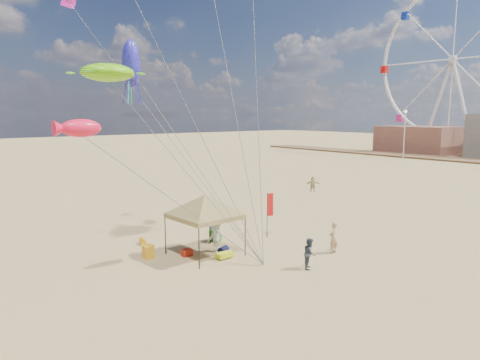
{
  "coord_description": "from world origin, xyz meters",
  "views": [
    {
      "loc": [
        -14.51,
        -15.01,
        7.47
      ],
      "look_at": [
        0.0,
        3.0,
        4.0
      ],
      "focal_mm": 32.65,
      "sensor_mm": 36.0,
      "label": 1
    }
  ],
  "objects_px": {
    "lamp_north": "(405,126)",
    "canopy_tent": "(205,197)",
    "chair_green": "(215,235)",
    "person_near_c": "(215,236)",
    "feather_flag": "(269,207)",
    "beach_cart": "(224,255)",
    "person_near_b": "(310,253)",
    "cooler_red": "(187,253)",
    "person_near_a": "(333,237)",
    "ferris_wheel": "(452,67)",
    "person_far_c": "(313,184)",
    "chair_yellow": "(148,252)",
    "cooler_blue": "(214,228)"
  },
  "relations": [
    {
      "from": "cooler_blue",
      "to": "canopy_tent",
      "type": "bearing_deg",
      "value": -131.44
    },
    {
      "from": "person_near_c",
      "to": "person_far_c",
      "type": "distance_m",
      "value": 20.96
    },
    {
      "from": "person_near_a",
      "to": "person_near_b",
      "type": "relative_size",
      "value": 1.16
    },
    {
      "from": "cooler_blue",
      "to": "person_far_c",
      "type": "bearing_deg",
      "value": 20.62
    },
    {
      "from": "feather_flag",
      "to": "person_near_b",
      "type": "relative_size",
      "value": 1.84
    },
    {
      "from": "cooler_blue",
      "to": "chair_green",
      "type": "xyz_separation_m",
      "value": [
        -1.28,
        -1.84,
        0.16
      ]
    },
    {
      "from": "cooler_red",
      "to": "person_near_a",
      "type": "bearing_deg",
      "value": -35.27
    },
    {
      "from": "canopy_tent",
      "to": "lamp_north",
      "type": "relative_size",
      "value": 0.74
    },
    {
      "from": "person_near_c",
      "to": "person_far_c",
      "type": "xyz_separation_m",
      "value": [
        18.65,
        9.56,
        -0.12
      ]
    },
    {
      "from": "cooler_blue",
      "to": "chair_green",
      "type": "distance_m",
      "value": 2.24
    },
    {
      "from": "feather_flag",
      "to": "chair_yellow",
      "type": "xyz_separation_m",
      "value": [
        -7.62,
        1.08,
        -1.53
      ]
    },
    {
      "from": "lamp_north",
      "to": "canopy_tent",
      "type": "bearing_deg",
      "value": -158.63
    },
    {
      "from": "chair_green",
      "to": "person_near_c",
      "type": "distance_m",
      "value": 2.01
    },
    {
      "from": "feather_flag",
      "to": "person_near_a",
      "type": "bearing_deg",
      "value": -82.24
    },
    {
      "from": "canopy_tent",
      "to": "cooler_red",
      "type": "height_order",
      "value": "canopy_tent"
    },
    {
      "from": "chair_green",
      "to": "person_near_c",
      "type": "bearing_deg",
      "value": -124.44
    },
    {
      "from": "canopy_tent",
      "to": "person_near_b",
      "type": "relative_size",
      "value": 4.04
    },
    {
      "from": "canopy_tent",
      "to": "beach_cart",
      "type": "bearing_deg",
      "value": -68.49
    },
    {
      "from": "cooler_red",
      "to": "person_far_c",
      "type": "height_order",
      "value": "person_far_c"
    },
    {
      "from": "cooler_blue",
      "to": "chair_yellow",
      "type": "relative_size",
      "value": 0.77
    },
    {
      "from": "person_near_b",
      "to": "lamp_north",
      "type": "bearing_deg",
      "value": -11.84
    },
    {
      "from": "chair_green",
      "to": "feather_flag",
      "type": "bearing_deg",
      "value": -24.61
    },
    {
      "from": "cooler_blue",
      "to": "person_near_a",
      "type": "distance_m",
      "value": 8.12
    },
    {
      "from": "chair_yellow",
      "to": "beach_cart",
      "type": "distance_m",
      "value": 4.01
    },
    {
      "from": "canopy_tent",
      "to": "chair_yellow",
      "type": "xyz_separation_m",
      "value": [
        -2.64,
        1.42,
        -2.81
      ]
    },
    {
      "from": "feather_flag",
      "to": "beach_cart",
      "type": "relative_size",
      "value": 3.12
    },
    {
      "from": "chair_green",
      "to": "beach_cart",
      "type": "xyz_separation_m",
      "value": [
        -1.45,
        -2.88,
        -0.15
      ]
    },
    {
      "from": "cooler_red",
      "to": "beach_cart",
      "type": "xyz_separation_m",
      "value": [
        1.32,
        -1.58,
        0.01
      ]
    },
    {
      "from": "person_near_a",
      "to": "ferris_wheel",
      "type": "bearing_deg",
      "value": -174.09
    },
    {
      "from": "ferris_wheel",
      "to": "cooler_blue",
      "type": "bearing_deg",
      "value": -164.67
    },
    {
      "from": "person_near_c",
      "to": "chair_green",
      "type": "bearing_deg",
      "value": -128.16
    },
    {
      "from": "person_near_c",
      "to": "ferris_wheel",
      "type": "xyz_separation_m",
      "value": [
        72.98,
        22.79,
        15.69
      ]
    },
    {
      "from": "chair_green",
      "to": "lamp_north",
      "type": "distance_m",
      "value": 58.8
    },
    {
      "from": "person_far_c",
      "to": "ferris_wheel",
      "type": "bearing_deg",
      "value": 52.39
    },
    {
      "from": "cooler_blue",
      "to": "person_near_a",
      "type": "bearing_deg",
      "value": -72.59
    },
    {
      "from": "beach_cart",
      "to": "person_near_b",
      "type": "bearing_deg",
      "value": -58.52
    },
    {
      "from": "feather_flag",
      "to": "person_near_c",
      "type": "bearing_deg",
      "value": -177.46
    },
    {
      "from": "beach_cart",
      "to": "ferris_wheel",
      "type": "bearing_deg",
      "value": 18.17
    },
    {
      "from": "cooler_blue",
      "to": "person_near_b",
      "type": "bearing_deg",
      "value": -92.57
    },
    {
      "from": "beach_cart",
      "to": "person_near_b",
      "type": "xyz_separation_m",
      "value": [
        2.34,
        -3.83,
        0.56
      ]
    },
    {
      "from": "feather_flag",
      "to": "person_near_c",
      "type": "distance_m",
      "value": 4.32
    },
    {
      "from": "feather_flag",
      "to": "person_near_a",
      "type": "height_order",
      "value": "feather_flag"
    },
    {
      "from": "cooler_blue",
      "to": "lamp_north",
      "type": "xyz_separation_m",
      "value": [
        53.6,
        18.63,
        5.33
      ]
    },
    {
      "from": "canopy_tent",
      "to": "chair_yellow",
      "type": "height_order",
      "value": "canopy_tent"
    },
    {
      "from": "feather_flag",
      "to": "person_near_a",
      "type": "relative_size",
      "value": 1.58
    },
    {
      "from": "chair_yellow",
      "to": "person_near_b",
      "type": "distance_m",
      "value": 8.39
    },
    {
      "from": "chair_yellow",
      "to": "person_near_c",
      "type": "bearing_deg",
      "value": -20.29
    },
    {
      "from": "person_far_c",
      "to": "feather_flag",
      "type": "bearing_deg",
      "value": -108.33
    },
    {
      "from": "cooler_red",
      "to": "chair_yellow",
      "type": "distance_m",
      "value": 2.02
    },
    {
      "from": "person_near_b",
      "to": "canopy_tent",
      "type": "bearing_deg",
      "value": 80.8
    }
  ]
}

